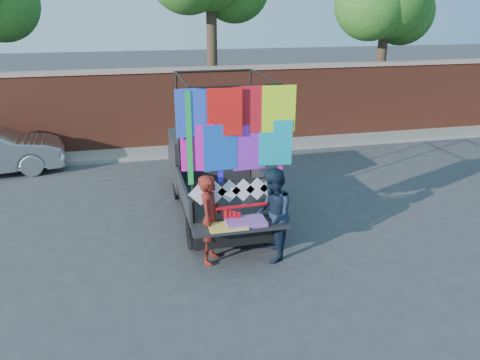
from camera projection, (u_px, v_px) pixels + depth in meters
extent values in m
plane|color=#38383A|center=(238.00, 239.00, 9.49)|extent=(90.00, 90.00, 0.00)
cube|color=brown|center=(190.00, 109.00, 15.44)|extent=(30.00, 0.35, 2.50)
cube|color=tan|center=(188.00, 69.00, 14.98)|extent=(30.00, 0.45, 0.12)
cube|color=gray|center=(194.00, 150.00, 15.21)|extent=(30.00, 1.20, 0.12)
sphere|color=#2A611B|center=(0.00, 3.00, 14.53)|extent=(2.40, 2.40, 2.40)
cylinder|color=#38281C|center=(212.00, 59.00, 16.23)|extent=(0.36, 0.36, 5.46)
cylinder|color=#38281C|center=(380.00, 67.00, 17.81)|extent=(0.36, 0.36, 4.55)
sphere|color=#2A611B|center=(402.00, 13.00, 17.69)|extent=(2.40, 2.40, 2.40)
sphere|color=#2A611B|center=(371.00, 3.00, 16.57)|extent=(2.60, 2.60, 2.60)
cylinder|color=black|center=(178.00, 186.00, 11.42)|extent=(0.21, 0.63, 0.63)
cylinder|color=black|center=(193.00, 233.00, 9.06)|extent=(0.21, 0.63, 0.63)
cylinder|color=black|center=(238.00, 181.00, 11.75)|extent=(0.21, 0.63, 0.63)
cylinder|color=black|center=(267.00, 225.00, 9.39)|extent=(0.21, 0.63, 0.63)
cube|color=black|center=(219.00, 198.00, 10.30)|extent=(1.63, 4.03, 0.29)
cube|color=black|center=(225.00, 199.00, 9.55)|extent=(1.73, 2.20, 0.10)
cube|color=black|center=(183.00, 193.00, 9.30)|extent=(0.06, 2.20, 0.43)
cube|color=black|center=(265.00, 186.00, 9.66)|extent=(0.06, 2.20, 0.43)
cube|color=black|center=(215.00, 172.00, 10.47)|extent=(1.73, 0.06, 0.43)
cube|color=black|center=(208.00, 158.00, 11.30)|extent=(1.73, 1.53, 1.20)
cube|color=#8C9EAD|center=(211.00, 147.00, 10.77)|extent=(1.53, 0.06, 0.53)
cube|color=#8C9EAD|center=(203.00, 142.00, 11.89)|extent=(1.53, 0.10, 0.67)
cube|color=black|center=(201.00, 155.00, 12.34)|extent=(1.68, 0.86, 0.53)
cube|color=black|center=(240.00, 226.00, 8.32)|extent=(1.73, 0.53, 0.06)
cube|color=black|center=(238.00, 238.00, 8.65)|extent=(1.77, 0.14, 0.17)
cylinder|color=black|center=(191.00, 158.00, 8.03)|extent=(0.05, 0.05, 2.40)
cylinder|color=black|center=(178.00, 130.00, 9.87)|extent=(0.05, 0.05, 2.40)
cylinder|color=black|center=(279.00, 152.00, 8.37)|extent=(0.05, 0.05, 2.40)
cylinder|color=black|center=(250.00, 126.00, 10.21)|extent=(0.05, 0.05, 2.40)
cylinder|color=black|center=(236.00, 86.00, 7.79)|extent=(1.63, 0.04, 0.04)
cylinder|color=black|center=(214.00, 71.00, 9.62)|extent=(1.63, 0.04, 0.04)
cylinder|color=black|center=(181.00, 79.00, 8.53)|extent=(0.04, 2.06, 0.04)
cylinder|color=black|center=(264.00, 76.00, 8.87)|extent=(0.04, 2.06, 0.04)
cylinder|color=black|center=(236.00, 180.00, 8.37)|extent=(1.63, 0.04, 0.04)
cube|color=#355FFF|center=(194.00, 114.00, 7.76)|extent=(0.59, 0.01, 0.81)
cube|color=red|center=(223.00, 113.00, 7.83)|extent=(0.59, 0.01, 0.81)
cube|color=red|center=(250.00, 111.00, 7.97)|extent=(0.59, 0.01, 0.81)
cube|color=#C9FF1A|center=(277.00, 110.00, 8.04)|extent=(0.59, 0.01, 0.81)
cube|color=#E619A6|center=(195.00, 150.00, 7.98)|extent=(0.59, 0.01, 0.81)
cube|color=blue|center=(223.00, 149.00, 8.05)|extent=(0.59, 0.01, 0.81)
cube|color=#A72BDB|center=(249.00, 146.00, 8.19)|extent=(0.59, 0.01, 0.81)
cube|color=#0C9AAF|center=(276.00, 145.00, 8.26)|extent=(0.59, 0.01, 0.81)
cube|color=green|center=(189.00, 140.00, 7.87)|extent=(0.10, 0.01, 1.63)
cube|color=#E626A0|center=(281.00, 134.00, 8.23)|extent=(0.10, 0.01, 1.63)
cube|color=#2C1CFF|center=(220.00, 138.00, 7.99)|extent=(0.10, 0.01, 1.63)
cube|color=white|center=(200.00, 194.00, 8.27)|extent=(0.43, 0.01, 0.43)
cube|color=white|center=(215.00, 193.00, 8.32)|extent=(0.43, 0.01, 0.43)
cube|color=white|center=(229.00, 191.00, 8.38)|extent=(0.43, 0.01, 0.43)
cube|color=white|center=(243.00, 190.00, 8.44)|extent=(0.43, 0.01, 0.43)
cube|color=white|center=(257.00, 189.00, 8.49)|extent=(0.43, 0.01, 0.43)
cube|color=white|center=(271.00, 188.00, 8.55)|extent=(0.43, 0.01, 0.43)
cube|color=#F2356D|center=(246.00, 222.00, 8.32)|extent=(0.72, 0.43, 0.08)
cube|color=#ECC94A|center=(228.00, 226.00, 8.19)|extent=(0.67, 0.38, 0.04)
imported|color=maroon|center=(210.00, 219.00, 8.40)|extent=(0.63, 0.73, 1.68)
imported|color=#162338|center=(273.00, 215.00, 8.48)|extent=(0.81, 0.96, 1.75)
cube|color=red|center=(242.00, 206.00, 8.36)|extent=(0.96, 0.09, 0.04)
cube|color=red|center=(225.00, 224.00, 8.38)|extent=(0.06, 0.02, 0.56)
cube|color=red|center=(230.00, 224.00, 8.41)|extent=(0.06, 0.02, 0.56)
cube|color=red|center=(234.00, 225.00, 8.43)|extent=(0.06, 0.02, 0.56)
cube|color=red|center=(239.00, 225.00, 8.46)|extent=(0.06, 0.02, 0.56)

